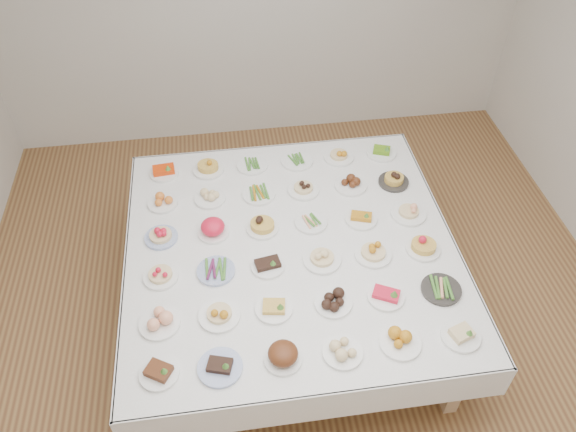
{
  "coord_description": "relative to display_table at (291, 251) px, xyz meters",
  "views": [
    {
      "loc": [
        -0.44,
        -2.45,
        3.57
      ],
      "look_at": [
        -0.06,
        0.25,
        0.88
      ],
      "focal_mm": 35.0,
      "sensor_mm": 36.0,
      "label": 1
    }
  ],
  "objects": [
    {
      "name": "dish_22",
      "position": [
        0.53,
        0.16,
        0.1
      ],
      "size": [
        0.22,
        0.22,
        0.09
      ],
      "color": "white",
      "rests_on": "display_table"
    },
    {
      "name": "dish_15",
      "position": [
        0.18,
        -0.17,
        0.12
      ],
      "size": [
        0.25,
        0.25,
        0.13
      ],
      "color": "white",
      "rests_on": "display_table"
    },
    {
      "name": "dish_3",
      "position": [
        0.17,
        -0.88,
        0.11
      ],
      "size": [
        0.23,
        0.23,
        0.1
      ],
      "color": "white",
      "rests_on": "display_table"
    },
    {
      "name": "dish_2",
      "position": [
        -0.17,
        -0.87,
        0.12
      ],
      "size": [
        0.21,
        0.21,
        0.12
      ],
      "color": "white",
      "rests_on": "display_table"
    },
    {
      "name": "dish_1",
      "position": [
        -0.53,
        -0.88,
        0.1
      ],
      "size": [
        0.25,
        0.25,
        0.1
      ],
      "color": "#4C66B2",
      "rests_on": "display_table"
    },
    {
      "name": "dish_28",
      "position": [
        0.53,
        0.53,
        0.11
      ],
      "size": [
        0.24,
        0.24,
        0.1
      ],
      "color": "white",
      "rests_on": "display_table"
    },
    {
      "name": "dish_21",
      "position": [
        0.17,
        0.18,
        0.08
      ],
      "size": [
        0.23,
        0.23,
        0.05
      ],
      "color": "white",
      "rests_on": "display_table"
    },
    {
      "name": "dish_31",
      "position": [
        -0.52,
        0.87,
        0.13
      ],
      "size": [
        0.24,
        0.24,
        0.13
      ],
      "color": "white",
      "rests_on": "display_table"
    },
    {
      "name": "dish_23",
      "position": [
        0.87,
        0.17,
        0.13
      ],
      "size": [
        0.25,
        0.25,
        0.14
      ],
      "color": "white",
      "rests_on": "display_table"
    },
    {
      "name": "display_table",
      "position": [
        0.0,
        0.0,
        0.0
      ],
      "size": [
        2.24,
        2.24,
        0.75
      ],
      "color": "white",
      "rests_on": "ground"
    },
    {
      "name": "dish_19",
      "position": [
        -0.52,
        0.18,
        0.13
      ],
      "size": [
        0.21,
        0.21,
        0.13
      ],
      "color": "white",
      "rests_on": "display_table"
    },
    {
      "name": "dish_17",
      "position": [
        0.87,
        -0.17,
        0.13
      ],
      "size": [
        0.23,
        0.23,
        0.13
      ],
      "color": "white",
      "rests_on": "display_table"
    },
    {
      "name": "dish_4",
      "position": [
        0.51,
        -0.86,
        0.12
      ],
      "size": [
        0.24,
        0.24,
        0.11
      ],
      "color": "white",
      "rests_on": "display_table"
    },
    {
      "name": "dish_12",
      "position": [
        -0.87,
        -0.17,
        0.12
      ],
      "size": [
        0.22,
        0.22,
        0.12
      ],
      "color": "white",
      "rests_on": "display_table"
    },
    {
      "name": "dish_8",
      "position": [
        -0.18,
        -0.52,
        0.11
      ],
      "size": [
        0.23,
        0.23,
        0.1
      ],
      "color": "white",
      "rests_on": "display_table"
    },
    {
      "name": "dish_30",
      "position": [
        -0.86,
        0.87,
        0.11
      ],
      "size": [
        0.22,
        0.22,
        0.1
      ],
      "color": "white",
      "rests_on": "display_table"
    },
    {
      "name": "dish_20",
      "position": [
        -0.18,
        0.17,
        0.12
      ],
      "size": [
        0.22,
        0.22,
        0.13
      ],
      "color": "white",
      "rests_on": "display_table"
    },
    {
      "name": "dish_29",
      "position": [
        0.86,
        0.52,
        0.11
      ],
      "size": [
        0.23,
        0.23,
        0.12
      ],
      "color": "#2F2C29",
      "rests_on": "display_table"
    },
    {
      "name": "dish_11",
      "position": [
        0.88,
        -0.52,
        0.09
      ],
      "size": [
        0.26,
        0.25,
        0.06
      ],
      "color": "#2F2C29",
      "rests_on": "display_table"
    },
    {
      "name": "dish_9",
      "position": [
        0.18,
        -0.53,
        0.11
      ],
      "size": [
        0.23,
        0.23,
        0.1
      ],
      "color": "white",
      "rests_on": "display_table"
    },
    {
      "name": "dish_5",
      "position": [
        0.88,
        -0.87,
        0.1
      ],
      "size": [
        0.23,
        0.23,
        0.1
      ],
      "color": "white",
      "rests_on": "display_table"
    },
    {
      "name": "dish_26",
      "position": [
        -0.17,
        0.53,
        0.09
      ],
      "size": [
        0.24,
        0.24,
        0.06
      ],
      "color": "white",
      "rests_on": "display_table"
    },
    {
      "name": "dish_13",
      "position": [
        -0.52,
        -0.17,
        0.09
      ],
      "size": [
        0.25,
        0.25,
        0.06
      ],
      "color": "#4C66B2",
      "rests_on": "display_table"
    },
    {
      "name": "dish_27",
      "position": [
        0.17,
        0.53,
        0.12
      ],
      "size": [
        0.23,
        0.23,
        0.12
      ],
      "color": "white",
      "rests_on": "display_table"
    },
    {
      "name": "dish_6",
      "position": [
        -0.87,
        -0.53,
        0.12
      ],
      "size": [
        0.24,
        0.24,
        0.12
      ],
      "color": "white",
      "rests_on": "display_table"
    },
    {
      "name": "dish_32",
      "position": [
        -0.18,
        0.87,
        0.09
      ],
      "size": [
        0.24,
        0.24,
        0.05
      ],
      "color": "white",
      "rests_on": "display_table"
    },
    {
      "name": "room_envelope",
      "position": [
        0.06,
        -0.1,
        1.15
      ],
      "size": [
        5.02,
        5.02,
        2.81
      ],
      "color": "olive",
      "rests_on": "ground"
    },
    {
      "name": "dish_16",
      "position": [
        0.53,
        -0.17,
        0.13
      ],
      "size": [
        0.24,
        0.24,
        0.14
      ],
      "color": "white",
      "rests_on": "display_table"
    },
    {
      "name": "dish_0",
      "position": [
        -0.87,
        -0.86,
        0.1
      ],
      "size": [
        0.22,
        0.22,
        0.09
      ],
      "color": "white",
      "rests_on": "display_table"
    },
    {
      "name": "dish_7",
      "position": [
        -0.51,
        -0.52,
        0.14
      ],
      "size": [
        0.25,
        0.25,
        0.15
      ],
      "color": "white",
      "rests_on": "display_table"
    },
    {
      "name": "dish_18",
      "position": [
        -0.88,
        0.18,
        0.12
      ],
      "size": [
        0.23,
        0.23,
        0.13
      ],
      "color": "#4C66B2",
      "rests_on": "display_table"
    },
    {
      "name": "dish_34",
      "position": [
        0.51,
        0.87,
        0.12
      ],
      "size": [
        0.24,
        0.24,
        0.13
      ],
      "color": "white",
      "rests_on": "display_table"
    },
    {
      "name": "dish_33",
      "position": [
        0.18,
        0.88,
        0.09
      ],
      "size": [
        0.25,
        0.25,
        0.05
      ],
      "color": "white",
      "rests_on": "display_table"
    },
    {
      "name": "dish_24",
      "position": [
        -0.87,
        0.53,
        0.11
      ],
      "size": [
        0.22,
        0.22,
        0.1
      ],
      "color": "white",
      "rests_on": "display_table"
    },
    {
      "name": "dish_25",
      "position": [
        -0.53,
        0.53,
        0.1
      ],
      "size": [
        0.23,
        0.23,
        0.09
      ],
      "color": "white",
      "rests_on": "display_table"
    },
    {
      "name": "dish_35",
      "position": [
        0.86,
        0.88,
        0.11
      ],
      "size": [
        0.23,
        0.23,
        0.1
      ],
      "color": "white",
      "rests_on": "display_table"
    },
    {
      "name": "dish_10",
      "position": [
        0.52,
        -0.52,
        0.11
      ],
      "size": [
        0.23,
        0.23,
        0.11
      ],
      "color": "white",
      "rests_on": "display_table"
    },
    {
      "name": "dish_14",
      "position": [
        -0.18,
        -0.17,
        0.1
      ],
      "size": [
        0.22,
        0.22,
        0.09
      ],
      "color": "white",
      "rests_on": "display_table"
    }
  ]
}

